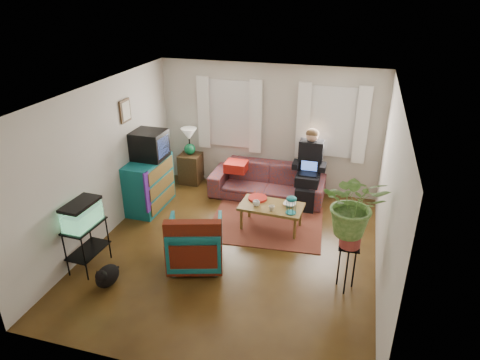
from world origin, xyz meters
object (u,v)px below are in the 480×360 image
(aquarium_stand, at_px, (88,246))
(coffee_table, at_px, (271,217))
(side_table, at_px, (191,168))
(sofa, at_px, (267,177))
(dresser, at_px, (149,184))
(plant_stand, at_px, (346,267))
(armchair, at_px, (195,241))

(aquarium_stand, relative_size, coffee_table, 0.68)
(coffee_table, bearing_deg, side_table, 149.15)
(sofa, xyz_separation_m, dresser, (-2.09, -1.05, 0.05))
(dresser, height_order, plant_stand, dresser)
(aquarium_stand, bearing_deg, coffee_table, 40.54)
(sofa, xyz_separation_m, coffee_table, (0.34, -1.18, -0.22))
(aquarium_stand, bearing_deg, sofa, 58.43)
(coffee_table, bearing_deg, plant_stand, -41.05)
(sofa, bearing_deg, dresser, -153.37)
(armchair, bearing_deg, aquarium_stand, 2.07)
(side_table, bearing_deg, coffee_table, -34.00)
(dresser, xyz_separation_m, plant_stand, (3.80, -1.46, -0.13))
(plant_stand, bearing_deg, sofa, 124.16)
(dresser, relative_size, aquarium_stand, 1.48)
(dresser, relative_size, coffee_table, 1.00)
(side_table, distance_m, plant_stand, 4.41)
(coffee_table, bearing_deg, sofa, 109.06)
(plant_stand, bearing_deg, armchair, -179.47)
(side_table, bearing_deg, armchair, -66.63)
(side_table, distance_m, armchair, 3.01)
(side_table, relative_size, coffee_table, 0.59)
(sofa, height_order, dresser, dresser)
(side_table, xyz_separation_m, aquarium_stand, (-0.35, -3.29, 0.05))
(dresser, distance_m, aquarium_stand, 2.02)
(sofa, distance_m, plant_stand, 3.04)
(side_table, distance_m, aquarium_stand, 3.31)
(coffee_table, height_order, plant_stand, plant_stand)
(sofa, xyz_separation_m, armchair, (-0.56, -2.53, -0.03))
(coffee_table, bearing_deg, aquarium_stand, -139.18)
(dresser, height_order, aquarium_stand, dresser)
(dresser, height_order, armchair, dresser)
(sofa, xyz_separation_m, aquarium_stand, (-2.10, -3.07, -0.07))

